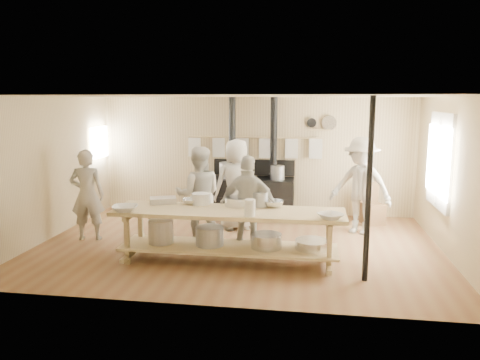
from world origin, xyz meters
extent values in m
plane|color=brown|center=(0.00, 0.00, 0.00)|extent=(7.00, 7.00, 0.00)
plane|color=tan|center=(0.00, 2.50, 1.30)|extent=(7.00, 0.00, 7.00)
plane|color=tan|center=(0.00, -2.50, 1.30)|extent=(7.00, 0.00, 7.00)
plane|color=tan|center=(-3.50, 0.00, 1.30)|extent=(0.00, 5.00, 5.00)
plane|color=tan|center=(3.50, 0.00, 1.30)|extent=(0.00, 5.00, 5.00)
plane|color=beige|center=(0.00, 0.00, 2.60)|extent=(7.00, 7.00, 0.00)
cube|color=beige|center=(3.47, 0.60, 1.50)|extent=(0.06, 1.35, 1.65)
plane|color=white|center=(3.43, 0.60, 1.50)|extent=(0.00, 1.50, 1.50)
cube|color=beige|center=(3.42, 0.60, 1.50)|extent=(0.02, 0.03, 1.50)
plane|color=white|center=(-3.45, 2.00, 1.60)|extent=(0.00, 0.90, 0.90)
cube|color=black|center=(0.00, 2.10, 0.42)|extent=(1.80, 0.70, 0.85)
cube|color=black|center=(0.00, 2.10, 0.05)|extent=(1.90, 0.75, 0.10)
cube|color=black|center=(0.00, 2.40, 1.05)|extent=(1.80, 0.12, 0.35)
cylinder|color=black|center=(-0.45, 2.15, 1.73)|extent=(0.15, 0.15, 1.75)
cylinder|color=black|center=(0.45, 2.15, 1.73)|extent=(0.15, 0.15, 1.75)
cylinder|color=#B2B2B7|center=(-0.55, 2.10, 1.02)|extent=(0.36, 0.36, 0.34)
cylinder|color=gray|center=(0.55, 2.05, 1.00)|extent=(0.30, 0.30, 0.30)
cylinder|color=tan|center=(0.00, 2.40, 1.72)|extent=(3.00, 0.04, 0.04)
cube|color=beige|center=(-1.35, 2.40, 1.50)|extent=(0.28, 0.01, 0.46)
cube|color=beige|center=(-0.81, 2.40, 1.50)|extent=(0.28, 0.01, 0.46)
cube|color=beige|center=(-0.27, 2.40, 1.50)|extent=(0.28, 0.01, 0.46)
cube|color=beige|center=(0.27, 2.40, 1.50)|extent=(0.28, 0.01, 0.46)
cube|color=beige|center=(0.81, 2.40, 1.50)|extent=(0.28, 0.01, 0.46)
cube|color=beige|center=(1.35, 2.40, 1.50)|extent=(0.28, 0.01, 0.46)
cube|color=tan|center=(1.40, 2.42, 1.90)|extent=(0.50, 0.14, 0.03)
cylinder|color=black|center=(1.25, 2.44, 2.05)|extent=(0.20, 0.04, 0.20)
cylinder|color=silver|center=(1.62, 2.44, 2.05)|extent=(0.32, 0.03, 0.32)
cube|color=tan|center=(0.00, -0.90, 0.82)|extent=(3.60, 0.90, 0.06)
cube|color=tan|center=(0.00, -0.90, 0.25)|extent=(3.40, 0.80, 0.04)
cube|color=tan|center=(0.00, -0.90, 0.20)|extent=(3.30, 0.06, 0.06)
cube|color=tan|center=(-1.55, -1.20, 0.42)|extent=(0.07, 0.07, 0.85)
cube|color=tan|center=(-1.55, -0.60, 0.42)|extent=(0.07, 0.07, 0.85)
cube|color=tan|center=(1.55, -1.20, 0.42)|extent=(0.07, 0.07, 0.85)
cube|color=tan|center=(1.55, -0.60, 0.42)|extent=(0.07, 0.07, 0.85)
cylinder|color=#B2B2B7|center=(-1.10, -0.90, 0.46)|extent=(0.40, 0.40, 0.38)
cylinder|color=gray|center=(-0.30, -0.90, 0.42)|extent=(0.44, 0.44, 0.30)
cylinder|color=silver|center=(0.60, -0.90, 0.38)|extent=(0.48, 0.48, 0.22)
cylinder|color=silver|center=(1.30, -0.90, 0.34)|extent=(0.52, 0.52, 0.14)
cylinder|color=black|center=(2.05, -1.35, 1.30)|extent=(0.08, 0.08, 2.60)
imported|color=#B4AF9F|center=(-2.76, -0.05, 0.83)|extent=(0.68, 0.52, 1.67)
imported|color=#B4AF9F|center=(-0.72, 0.10, 0.87)|extent=(0.97, 0.83, 1.73)
imported|color=#B4AF9F|center=(-0.18, 1.04, 0.90)|extent=(1.03, 0.86, 1.80)
imported|color=#B4AF9F|center=(0.27, -0.51, 0.83)|extent=(1.01, 0.51, 1.66)
imported|color=#B4AF9F|center=(2.20, 1.12, 0.93)|extent=(1.38, 1.13, 1.86)
cube|color=brown|center=(2.54, 1.83, 0.21)|extent=(0.51, 0.51, 0.43)
cube|color=brown|center=(2.48, 2.00, 0.62)|extent=(0.39, 0.17, 0.47)
imported|color=white|center=(-1.55, -1.23, 0.90)|extent=(0.46, 0.46, 0.09)
imported|color=silver|center=(-0.68, -0.57, 0.89)|extent=(0.39, 0.39, 0.09)
imported|color=white|center=(1.55, -1.23, 0.89)|extent=(0.49, 0.49, 0.09)
imported|color=silver|center=(0.67, -0.57, 0.90)|extent=(0.37, 0.37, 0.10)
cube|color=#B2B2B7|center=(-1.16, -0.57, 0.90)|extent=(0.50, 0.42, 0.09)
cylinder|color=silver|center=(0.11, -0.57, 0.92)|extent=(0.54, 0.54, 0.14)
cylinder|color=gray|center=(0.47, -0.57, 0.97)|extent=(0.29, 0.29, 0.23)
cylinder|color=white|center=(-0.52, -0.57, 0.94)|extent=(0.35, 0.35, 0.18)
cylinder|color=white|center=(0.38, -1.23, 0.98)|extent=(0.19, 0.19, 0.25)
camera|label=1|loc=(1.25, -7.87, 2.54)|focal=35.00mm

